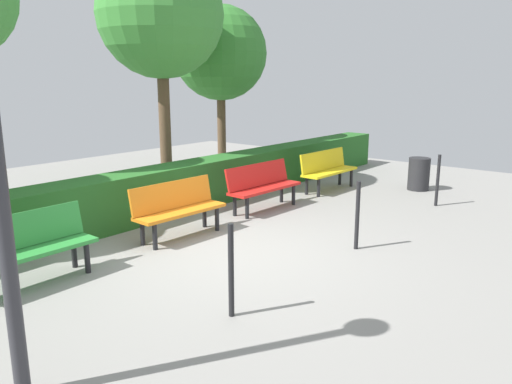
# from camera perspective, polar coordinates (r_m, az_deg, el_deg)

# --- Properties ---
(ground_plane) EXTENTS (18.05, 18.05, 0.00)m
(ground_plane) POSITION_cam_1_polar(r_m,az_deg,el_deg) (7.25, -3.92, -6.55)
(ground_plane) COLOR gray
(bench_yellow) EXTENTS (1.64, 0.49, 0.86)m
(bench_yellow) POSITION_cam_1_polar(r_m,az_deg,el_deg) (11.00, 8.20, 2.71)
(bench_yellow) COLOR yellow
(bench_yellow) RESTS_ON ground_plane
(bench_red) EXTENTS (1.66, 0.53, 0.86)m
(bench_red) POSITION_cam_1_polar(r_m,az_deg,el_deg) (9.25, 0.74, 0.91)
(bench_red) COLOR red
(bench_red) RESTS_ON ground_plane
(bench_orange) EXTENTS (1.55, 0.52, 0.86)m
(bench_orange) POSITION_cam_1_polar(r_m,az_deg,el_deg) (7.74, -8.99, -1.67)
(bench_orange) COLOR orange
(bench_orange) RESTS_ON ground_plane
(bench_green) EXTENTS (1.60, 0.47, 0.86)m
(bench_green) POSITION_cam_1_polar(r_m,az_deg,el_deg) (6.48, -24.96, -5.64)
(bench_green) COLOR #2D8C38
(bench_green) RESTS_ON ground_plane
(hedge_row) EXTENTS (14.05, 0.67, 0.87)m
(hedge_row) POSITION_cam_1_polar(r_m,az_deg,el_deg) (9.24, -9.27, 0.41)
(hedge_row) COLOR #266023
(hedge_row) RESTS_ON ground_plane
(tree_near) EXTENTS (2.34, 2.34, 4.20)m
(tree_near) POSITION_cam_1_polar(r_m,az_deg,el_deg) (12.92, -4.11, 15.57)
(tree_near) COLOR brown
(tree_near) RESTS_ON ground_plane
(tree_mid) EXTENTS (2.58, 2.58, 4.97)m
(tree_mid) POSITION_cam_1_polar(r_m,az_deg,el_deg) (10.82, -10.93, 19.33)
(tree_mid) COLOR brown
(tree_mid) RESTS_ON ground_plane
(railing_post_near) EXTENTS (0.06, 0.06, 1.00)m
(railing_post_near) POSITION_cam_1_polar(r_m,az_deg,el_deg) (10.13, 20.15, 1.25)
(railing_post_near) COLOR black
(railing_post_near) RESTS_ON ground_plane
(railing_post_mid) EXTENTS (0.06, 0.06, 1.00)m
(railing_post_mid) POSITION_cam_1_polar(r_m,az_deg,el_deg) (7.24, 11.57, -2.67)
(railing_post_mid) COLOR black
(railing_post_mid) RESTS_ON ground_plane
(railing_post_far) EXTENTS (0.06, 0.06, 1.00)m
(railing_post_far) POSITION_cam_1_polar(r_m,az_deg,el_deg) (5.12, -2.88, -9.02)
(railing_post_far) COLOR black
(railing_post_far) RESTS_ON ground_plane
(trash_bin) EXTENTS (0.46, 0.46, 0.71)m
(trash_bin) POSITION_cam_1_polar(r_m,az_deg,el_deg) (11.50, 18.21, 1.99)
(trash_bin) COLOR #262628
(trash_bin) RESTS_ON ground_plane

